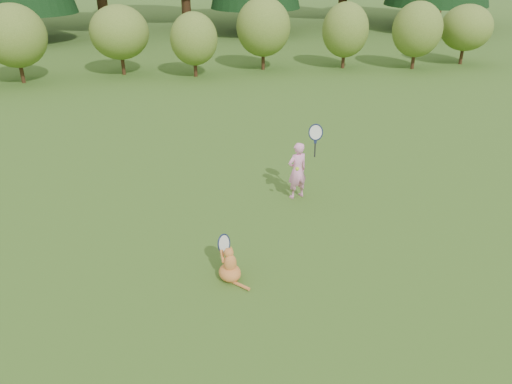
{
  "coord_description": "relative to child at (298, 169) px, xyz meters",
  "views": [
    {
      "loc": [
        -1.31,
        -6.89,
        4.53
      ],
      "look_at": [
        0.2,
        0.8,
        0.7
      ],
      "focal_mm": 35.0,
      "sensor_mm": 36.0,
      "label": 1
    }
  ],
  "objects": [
    {
      "name": "ground",
      "position": [
        -1.24,
        -1.82,
        -0.61
      ],
      "size": [
        100.0,
        100.0,
        0.0
      ],
      "primitive_type": "plane",
      "color": "#315618",
      "rests_on": "ground"
    },
    {
      "name": "shrub_row",
      "position": [
        -1.24,
        11.18,
        0.79
      ],
      "size": [
        28.0,
        3.0,
        2.8
      ],
      "primitive_type": null,
      "color": "#4E6820",
      "rests_on": "ground"
    },
    {
      "name": "cat",
      "position": [
        -1.74,
        -2.49,
        -0.33
      ],
      "size": [
        0.5,
        0.81,
        0.76
      ],
      "rotation": [
        0.0,
        0.0,
        0.27
      ],
      "color": "#C96826",
      "rests_on": "ground"
    },
    {
      "name": "tennis_ball",
      "position": [
        -0.15,
        -0.47,
        0.22
      ],
      "size": [
        0.07,
        0.07,
        0.07
      ],
      "color": "#A5DD1A",
      "rests_on": "ground"
    },
    {
      "name": "child",
      "position": [
        0.0,
        0.0,
        0.0
      ],
      "size": [
        0.7,
        0.47,
        1.74
      ],
      "rotation": [
        0.0,
        0.0,
        3.45
      ],
      "color": "#FF98CB",
      "rests_on": "ground"
    }
  ]
}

